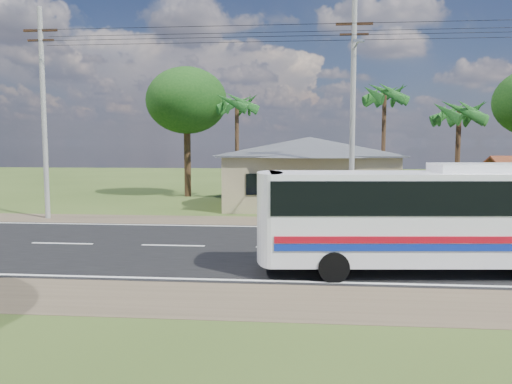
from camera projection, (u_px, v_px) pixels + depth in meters
The scene contains 11 objects.
ground at pixel (288, 248), 19.08m from camera, with size 120.00×120.00×0.00m, color #2C4217.
road at pixel (288, 248), 19.08m from camera, with size 120.00×16.00×0.03m.
house at pixel (309, 165), 31.62m from camera, with size 12.40×10.00×5.00m.
utility_poles at pixel (346, 107), 24.71m from camera, with size 32.80×2.22×11.00m.
palm_near at pixel (459, 113), 28.59m from camera, with size 2.80×2.80×6.70m.
palm_mid at pixel (385, 96), 33.22m from camera, with size 2.80×2.80×8.20m.
palm_far at pixel (237, 105), 34.64m from camera, with size 2.80×2.80×7.70m.
tree_behind_house at pixel (187, 101), 36.93m from camera, with size 6.00×6.00×9.61m.
coach_bus at pixel (448, 211), 15.23m from camera, with size 11.09×3.26×3.39m.
motorcycle at pixel (412, 213), 25.77m from camera, with size 0.56×1.61×0.85m, color black.
person at pixel (472, 214), 22.95m from camera, with size 0.55×0.36×1.50m, color navy.
Camera 1 is at (0.42, -18.81, 4.01)m, focal length 35.00 mm.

